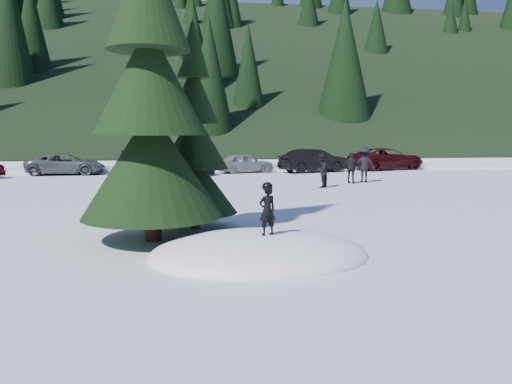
{
  "coord_description": "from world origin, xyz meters",
  "views": [
    {
      "loc": [
        -1.48,
        -9.74,
        2.48
      ],
      "look_at": [
        0.19,
        1.69,
        1.1
      ],
      "focal_mm": 35.0,
      "sensor_mm": 36.0,
      "label": 1
    }
  ],
  "objects": [
    {
      "name": "ground",
      "position": [
        0.0,
        0.0,
        0.0
      ],
      "size": [
        200.0,
        200.0,
        0.0
      ],
      "primitive_type": "plane",
      "color": "silver",
      "rests_on": "ground"
    },
    {
      "name": "snow_mound",
      "position": [
        0.0,
        0.0,
        0.0
      ],
      "size": [
        4.48,
        3.52,
        0.96
      ],
      "primitive_type": "ellipsoid",
      "color": "white",
      "rests_on": "ground"
    },
    {
      "name": "forest_hillside",
      "position": [
        0.0,
        54.0,
        12.5
      ],
      "size": [
        200.0,
        60.0,
        25.0
      ],
      "primitive_type": null,
      "color": "black",
      "rests_on": "ground"
    },
    {
      "name": "spruce_tall",
      "position": [
        -2.2,
        1.8,
        3.32
      ],
      "size": [
        3.2,
        3.2,
        8.6
      ],
      "color": "black",
      "rests_on": "ground"
    },
    {
      "name": "spruce_short",
      "position": [
        -1.2,
        3.2,
        2.1
      ],
      "size": [
        2.2,
        2.2,
        5.37
      ],
      "color": "black",
      "rests_on": "ground"
    },
    {
      "name": "child_skier",
      "position": [
        0.13,
        -0.24,
        0.97
      ],
      "size": [
        0.41,
        0.34,
        0.97
      ],
      "primitive_type": "imported",
      "rotation": [
        0.0,
        0.0,
        3.48
      ],
      "color": "black",
      "rests_on": "snow_mound"
    },
    {
      "name": "adult_0",
      "position": [
        4.67,
        12.03,
        0.77
      ],
      "size": [
        0.91,
        0.95,
        1.55
      ],
      "primitive_type": "imported",
      "rotation": [
        0.0,
        0.0,
        4.1
      ],
      "color": "black",
      "rests_on": "ground"
    },
    {
      "name": "adult_1",
      "position": [
        6.63,
        13.58,
        0.76
      ],
      "size": [
        0.95,
        0.78,
        1.51
      ],
      "primitive_type": "imported",
      "rotation": [
        0.0,
        0.0,
        2.59
      ],
      "color": "black",
      "rests_on": "ground"
    },
    {
      "name": "adult_2",
      "position": [
        7.43,
        14.03,
        0.89
      ],
      "size": [
        1.25,
        0.87,
        1.78
      ],
      "primitive_type": "imported",
      "rotation": [
        0.0,
        0.0,
        2.95
      ],
      "color": "black",
      "rests_on": "ground"
    },
    {
      "name": "car_2",
      "position": [
        -8.34,
        20.94,
        0.62
      ],
      "size": [
        4.44,
        2.05,
        1.23
      ],
      "primitive_type": "imported",
      "rotation": [
        0.0,
        0.0,
        1.57
      ],
      "color": "#515359",
      "rests_on": "ground"
    },
    {
      "name": "car_3",
      "position": [
        -2.3,
        19.22,
        0.77
      ],
      "size": [
        5.55,
        2.87,
        1.54
      ],
      "primitive_type": "imported",
      "rotation": [
        0.0,
        0.0,
        1.71
      ],
      "color": "black",
      "rests_on": "ground"
    },
    {
      "name": "car_4",
      "position": [
        2.26,
        20.87,
        0.61
      ],
      "size": [
        3.81,
        2.25,
        1.22
      ],
      "primitive_type": "imported",
      "rotation": [
        0.0,
        0.0,
        1.81
      ],
      "color": "gray",
      "rests_on": "ground"
    },
    {
      "name": "car_5",
      "position": [
        6.61,
        20.69,
        0.72
      ],
      "size": [
        4.65,
        2.78,
        1.45
      ],
      "primitive_type": "imported",
      "rotation": [
        0.0,
        0.0,
        1.88
      ],
      "color": "black",
      "rests_on": "ground"
    },
    {
      "name": "car_6",
      "position": [
        12.01,
        22.11,
        0.72
      ],
      "size": [
        5.64,
        3.79,
        1.44
      ],
      "primitive_type": "imported",
      "rotation": [
        0.0,
        0.0,
        1.87
      ],
      "color": "#33090B",
      "rests_on": "ground"
    }
  ]
}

